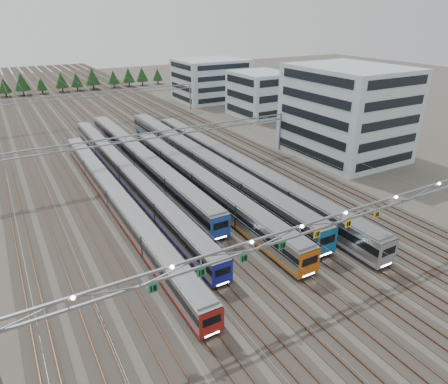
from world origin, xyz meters
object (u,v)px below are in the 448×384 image
train_d (200,183)px  depot_bldg_south (346,112)px  train_e (200,161)px  depot_bldg_north (211,80)px  train_f (237,167)px  depot_bldg_mid (261,94)px  gantry_mid (157,140)px  gantry_near (300,233)px  train_c (142,159)px  train_a (116,198)px  gantry_far (96,98)px  train_b (126,173)px

train_d → depot_bldg_south: bearing=5.5°
train_e → depot_bldg_north: depot_bldg_north is taller
train_f → depot_bldg_mid: depot_bldg_mid is taller
train_d → gantry_mid: 13.73m
gantry_near → depot_bldg_south: bearing=39.5°
train_c → depot_bldg_south: depot_bldg_south is taller
train_a → train_e: 19.53m
train_a → depot_bldg_north: depot_bldg_north is taller
train_d → train_e: bearing=63.2°
depot_bldg_south → gantry_far: bearing=124.3°
depot_bldg_north → depot_bldg_mid: bearing=-87.0°
train_d → train_f: size_ratio=0.81×
train_d → train_c: bearing=106.1°
train_e → depot_bldg_mid: depot_bldg_mid is taller
train_b → train_f: 19.56m
train_d → gantry_near: 27.79m
gantry_far → depot_bldg_mid: size_ratio=3.52×
gantry_far → train_a: bearing=-101.3°
train_b → train_d: bearing=-50.0°
train_a → gantry_far: 57.80m
train_e → depot_bldg_north: size_ratio=3.05×
train_b → depot_bldg_north: 75.11m
depot_bldg_mid → depot_bldg_north: depot_bldg_north is taller
train_e → train_a: bearing=-157.2°
depot_bldg_north → train_d: bearing=-119.4°
train_a → depot_bldg_south: 48.94m
train_c → train_e: size_ratio=0.91×
train_a → train_c: train_c is taller
gantry_near → train_d: bearing=85.2°
train_e → depot_bldg_south: 31.60m
train_e → gantry_mid: size_ratio=1.19×
gantry_near → depot_bldg_north: 104.22m
train_f → depot_bldg_north: depot_bldg_north is taller
gantry_mid → train_c: bearing=129.3°
train_f → depot_bldg_south: bearing=0.6°
train_b → train_e: (13.50, -1.82, 0.41)m
train_d → depot_bldg_south: (34.88, 3.38, 6.86)m
train_f → gantry_near: size_ratio=1.17×
train_a → train_f: bearing=4.4°
gantry_near → gantry_far: bearing=90.0°
gantry_near → depot_bldg_north: size_ratio=2.56×
gantry_mid → depot_bldg_south: (37.13, -9.48, 2.64)m
depot_bldg_south → gantry_near: bearing=-140.5°
train_d → gantry_near: bearing=-94.8°
gantry_near → depot_bldg_north: (40.98, 95.82, -0.38)m
train_b → depot_bldg_south: depot_bldg_south is taller
train_f → depot_bldg_mid: bearing=50.7°
train_c → gantry_mid: size_ratio=1.08×
train_b → depot_bldg_south: bearing=-9.5°
gantry_mid → depot_bldg_south: size_ratio=2.56×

